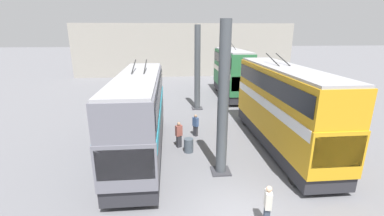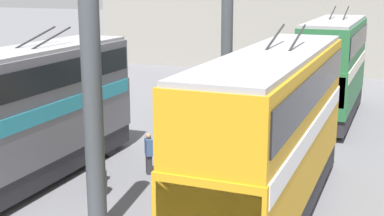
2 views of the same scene
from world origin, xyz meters
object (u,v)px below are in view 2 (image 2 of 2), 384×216
(bus_right_near, at_px, (24,109))
(person_aisle_midway, at_px, (149,153))
(bus_left_far, at_px, (333,63))
(person_by_right_row, at_px, (95,161))
(oil_drum, at_px, (99,182))
(bus_left_near, at_px, (273,127))

(bus_right_near, bearing_deg, person_aisle_midway, -54.11)
(bus_left_far, bearing_deg, person_by_right_row, 153.45)
(bus_left_far, height_order, bus_right_near, bus_left_far)
(bus_left_far, bearing_deg, person_aisle_midway, 154.98)
(person_aisle_midway, bearing_deg, bus_right_near, 177.62)
(oil_drum, bearing_deg, bus_left_near, -87.27)
(bus_left_near, height_order, bus_left_far, bus_left_far)
(bus_right_near, height_order, person_by_right_row, bus_right_near)
(person_aisle_midway, relative_size, oil_drum, 1.83)
(oil_drum, bearing_deg, person_by_right_row, 37.88)
(bus_left_far, relative_size, oil_drum, 10.66)
(bus_right_near, height_order, person_aisle_midway, bus_right_near)
(bus_left_near, bearing_deg, bus_left_far, -0.00)
(person_by_right_row, bearing_deg, bus_left_near, 61.10)
(bus_right_near, bearing_deg, person_by_right_row, -70.73)
(bus_left_near, xyz_separation_m, person_by_right_row, (0.45, 6.57, -2.06))
(bus_left_far, relative_size, bus_right_near, 0.86)
(bus_left_near, height_order, oil_drum, bus_left_near)
(oil_drum, bearing_deg, person_aisle_midway, -15.36)
(bus_right_near, distance_m, person_by_right_row, 3.11)
(bus_left_far, xyz_separation_m, oil_drum, (-13.88, 5.99, -2.58))
(bus_left_far, height_order, person_by_right_row, bus_left_far)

